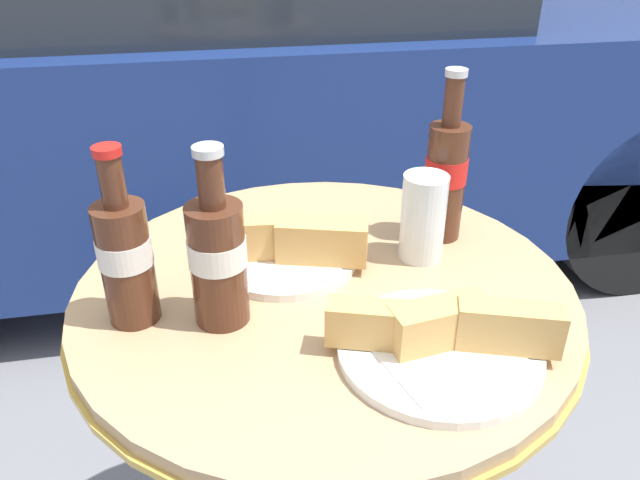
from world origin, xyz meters
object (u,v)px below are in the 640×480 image
(cola_bottle_center, at_px, (218,256))
(lunch_plate_far, at_px, (441,338))
(cola_bottle_left, at_px, (125,256))
(parked_car, at_px, (241,69))
(bistro_table, at_px, (324,387))
(drinking_glass, at_px, (423,221))
(cola_bottle_right, at_px, (446,175))
(lunch_plate_near, at_px, (289,248))

(cola_bottle_center, bearing_deg, lunch_plate_far, -25.67)
(cola_bottle_left, bearing_deg, cola_bottle_center, -11.49)
(cola_bottle_left, xyz_separation_m, cola_bottle_center, (0.11, -0.02, 0.00))
(parked_car, bearing_deg, lunch_plate_far, -87.30)
(bistro_table, xyz_separation_m, lunch_plate_far, (0.10, -0.17, 0.21))
(cola_bottle_left, distance_m, drinking_glass, 0.41)
(cola_bottle_center, xyz_separation_m, parked_car, (0.15, 1.81, -0.23))
(cola_bottle_right, relative_size, cola_bottle_center, 1.13)
(cola_bottle_right, relative_size, lunch_plate_near, 1.15)
(cola_bottle_center, relative_size, parked_car, 0.06)
(cola_bottle_right, bearing_deg, parked_car, 96.56)
(drinking_glass, bearing_deg, parked_car, 94.66)
(lunch_plate_near, bearing_deg, cola_bottle_center, -131.35)
(lunch_plate_near, height_order, parked_car, parked_car)
(lunch_plate_far, bearing_deg, bistro_table, 121.34)
(bistro_table, xyz_separation_m, parked_car, (0.01, 1.76, 0.05))
(drinking_glass, bearing_deg, cola_bottle_center, -161.33)
(cola_bottle_right, xyz_separation_m, lunch_plate_far, (-0.10, -0.27, -0.08))
(cola_bottle_right, distance_m, lunch_plate_far, 0.30)
(bistro_table, xyz_separation_m, drinking_glass, (0.15, 0.05, 0.25))
(cola_bottle_left, relative_size, cola_bottle_right, 0.88)
(lunch_plate_near, bearing_deg, parked_car, 88.23)
(cola_bottle_left, height_order, parked_car, parked_car)
(cola_bottle_right, height_order, drinking_glass, cola_bottle_right)
(cola_bottle_center, xyz_separation_m, lunch_plate_far, (0.24, -0.12, -0.07))
(bistro_table, xyz_separation_m, cola_bottle_left, (-0.25, -0.03, 0.28))
(cola_bottle_center, height_order, lunch_plate_near, cola_bottle_center)
(bistro_table, bearing_deg, drinking_glass, 16.97)
(cola_bottle_left, xyz_separation_m, lunch_plate_near, (0.21, 0.09, -0.06))
(parked_car, bearing_deg, cola_bottle_right, -83.44)
(cola_bottle_left, bearing_deg, lunch_plate_near, 23.80)
(cola_bottle_center, relative_size, lunch_plate_far, 0.86)
(cola_bottle_right, distance_m, drinking_glass, 0.09)
(cola_bottle_right, relative_size, parked_car, 0.07)
(cola_bottle_left, height_order, drinking_glass, cola_bottle_left)
(bistro_table, distance_m, lunch_plate_near, 0.23)
(cola_bottle_left, bearing_deg, cola_bottle_right, 16.42)
(cola_bottle_center, bearing_deg, lunch_plate_near, 48.65)
(cola_bottle_right, bearing_deg, cola_bottle_left, -163.58)
(cola_bottle_center, distance_m, drinking_glass, 0.31)
(cola_bottle_left, bearing_deg, parked_car, 81.69)
(bistro_table, bearing_deg, cola_bottle_right, 26.85)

